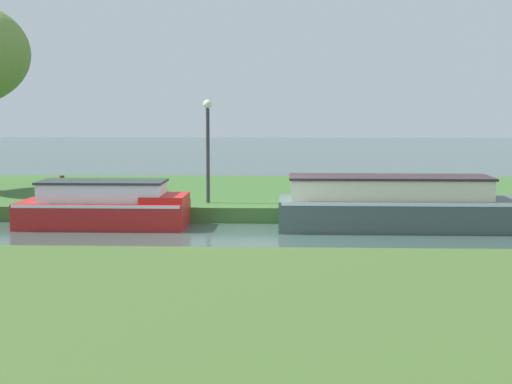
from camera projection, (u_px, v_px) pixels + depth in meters
The scene contains 7 objects.
ground_plane at pixel (256, 235), 19.81m from camera, with size 120.00×120.00×0.00m, color #39514A.
riverbank_far at pixel (266, 195), 26.75m from camera, with size 72.00×10.00×0.40m, color #3A642C.
riverbank_near at pixel (224, 327), 10.85m from camera, with size 72.00×10.00×0.40m, color #405F29.
red_barge at pixel (105, 206), 21.12m from camera, with size 4.17×1.81×1.17m.
slate_narrowboat at pixel (407, 205), 20.78m from camera, with size 6.49×2.06×1.31m.
lamp_post at pixel (208, 138), 22.80m from camera, with size 0.24×0.24×2.79m.
mooring_post_near at pixel (62, 190), 22.41m from camera, with size 0.13×0.13×0.79m, color brown.
Camera 1 is at (0.88, -19.58, 3.04)m, focal length 59.31 mm.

